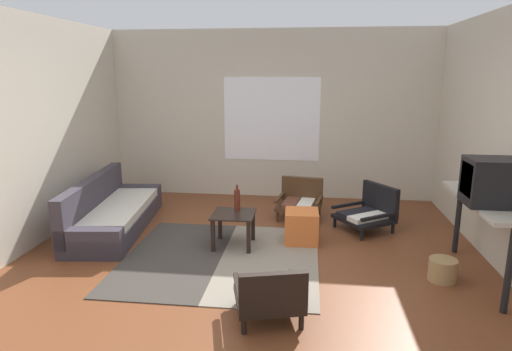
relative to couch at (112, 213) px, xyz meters
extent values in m
plane|color=brown|center=(1.95, -1.17, -0.21)|extent=(7.80, 7.80, 0.00)
cube|color=beige|center=(1.95, 1.89, 1.14)|extent=(5.60, 0.12, 2.70)
cube|color=white|center=(1.95, 1.83, 1.07)|extent=(1.55, 0.01, 1.34)
cube|color=beige|center=(-0.71, -0.87, 1.14)|extent=(0.12, 6.60, 2.70)
cube|color=#38332D|center=(1.08, -0.77, -0.21)|extent=(1.07, 2.09, 0.01)
cube|color=gray|center=(2.16, -0.77, -0.21)|extent=(1.07, 2.09, 0.01)
cube|color=#38333D|center=(0.07, 0.01, -0.10)|extent=(0.96, 2.15, 0.23)
cube|color=beige|center=(0.09, 0.01, 0.06)|extent=(0.84, 1.96, 0.10)
cube|color=#38333D|center=(-0.24, -0.03, 0.19)|extent=(0.38, 2.09, 0.57)
cube|color=#38333D|center=(-0.04, 0.95, -0.04)|extent=(0.75, 0.26, 0.35)
cube|color=#38333D|center=(0.17, -0.94, -0.04)|extent=(0.75, 0.26, 0.35)
cube|color=black|center=(1.70, -0.40, 0.19)|extent=(0.49, 0.49, 0.02)
cube|color=black|center=(1.49, -0.19, -0.02)|extent=(0.04, 0.04, 0.39)
cube|color=black|center=(1.91, -0.19, -0.02)|extent=(0.04, 0.04, 0.39)
cube|color=black|center=(1.49, -0.60, -0.02)|extent=(0.04, 0.04, 0.39)
cube|color=black|center=(1.91, -0.60, -0.02)|extent=(0.04, 0.04, 0.39)
cylinder|color=#472D19|center=(2.67, 0.46, -0.14)|extent=(0.04, 0.04, 0.15)
cylinder|color=#472D19|center=(2.15, 0.54, -0.14)|extent=(0.04, 0.04, 0.15)
cylinder|color=#472D19|center=(2.74, 0.90, -0.14)|extent=(0.04, 0.04, 0.15)
cylinder|color=#472D19|center=(2.23, 0.98, -0.14)|extent=(0.04, 0.04, 0.15)
cube|color=#472D19|center=(2.45, 0.72, -0.04)|extent=(0.68, 0.62, 0.05)
cube|color=silver|center=(2.55, 0.68, 0.01)|extent=(0.27, 0.49, 0.06)
cube|color=brown|center=(2.34, 0.72, 0.01)|extent=(0.27, 0.49, 0.06)
cube|color=#472D19|center=(2.48, 0.95, 0.16)|extent=(0.60, 0.17, 0.35)
cube|color=#472D19|center=(2.72, 0.68, 0.07)|extent=(0.13, 0.53, 0.04)
cube|color=#472D19|center=(2.17, 0.77, 0.07)|extent=(0.13, 0.53, 0.04)
cylinder|color=black|center=(1.97, -1.73, -0.15)|extent=(0.04, 0.04, 0.14)
cylinder|color=black|center=(2.42, -1.61, -0.15)|extent=(0.04, 0.04, 0.14)
cylinder|color=black|center=(2.08, -2.16, -0.15)|extent=(0.04, 0.04, 0.14)
cylinder|color=black|center=(2.53, -2.05, -0.15)|extent=(0.04, 0.04, 0.14)
cube|color=black|center=(2.25, -1.89, -0.05)|extent=(0.66, 0.65, 0.05)
cube|color=silver|center=(2.15, -1.89, 0.00)|extent=(0.29, 0.50, 0.06)
cube|color=brown|center=(2.34, -1.84, 0.00)|extent=(0.29, 0.50, 0.06)
cube|color=black|center=(2.31, -2.11, 0.13)|extent=(0.55, 0.20, 0.32)
cube|color=black|center=(2.01, -1.95, 0.06)|extent=(0.18, 0.53, 0.04)
cube|color=black|center=(2.50, -1.82, 0.06)|extent=(0.18, 0.53, 0.04)
cylinder|color=black|center=(3.24, -0.03, -0.15)|extent=(0.04, 0.04, 0.14)
cylinder|color=black|center=(2.94, 0.41, -0.15)|extent=(0.04, 0.04, 0.14)
cylinder|color=black|center=(3.67, 0.27, -0.15)|extent=(0.04, 0.04, 0.14)
cylinder|color=black|center=(3.36, 0.71, -0.15)|extent=(0.04, 0.04, 0.14)
cube|color=black|center=(3.30, 0.34, -0.05)|extent=(0.84, 0.85, 0.05)
cube|color=silver|center=(3.35, 0.24, 0.00)|extent=(0.56, 0.47, 0.06)
cube|color=black|center=(3.22, 0.42, 0.00)|extent=(0.56, 0.47, 0.06)
cube|color=black|center=(3.52, 0.49, 0.17)|extent=(0.41, 0.55, 0.40)
cube|color=black|center=(3.47, 0.10, 0.06)|extent=(0.52, 0.38, 0.04)
cube|color=black|center=(3.14, 0.58, 0.06)|extent=(0.52, 0.38, 0.04)
cube|color=#D1662D|center=(2.50, -0.17, -0.02)|extent=(0.41, 0.41, 0.40)
cube|color=#B2AD9E|center=(4.27, -0.92, 0.60)|extent=(0.39, 1.44, 0.04)
cylinder|color=black|center=(4.27, -1.58, 0.18)|extent=(0.06, 0.06, 0.79)
cylinder|color=black|center=(4.27, -0.27, 0.18)|extent=(0.06, 0.06, 0.79)
cube|color=black|center=(4.27, -1.12, 0.83)|extent=(0.53, 0.38, 0.44)
cube|color=black|center=(4.01, -1.12, 0.85)|extent=(0.01, 0.29, 0.30)
cylinder|color=#935B38|center=(4.27, -0.54, 0.73)|extent=(0.22, 0.22, 0.23)
cylinder|color=#935B38|center=(4.27, -0.54, 0.91)|extent=(0.11, 0.11, 0.13)
cylinder|color=#5B2319|center=(1.72, -0.27, 0.32)|extent=(0.07, 0.07, 0.25)
cylinder|color=#5B2319|center=(1.72, -0.27, 0.48)|extent=(0.03, 0.03, 0.06)
cylinder|color=#9E7A4C|center=(3.91, -1.02, -0.10)|extent=(0.27, 0.27, 0.22)
camera|label=1|loc=(2.55, -5.21, 1.81)|focal=30.57mm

